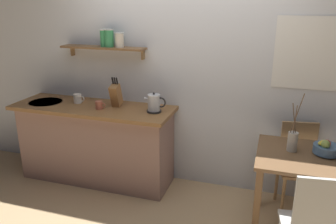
{
  "coord_description": "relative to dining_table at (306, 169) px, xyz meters",
  "views": [
    {
      "loc": [
        0.91,
        -2.93,
        2.06
      ],
      "look_at": [
        -0.1,
        0.25,
        0.95
      ],
      "focal_mm": 36.7,
      "sensor_mm": 36.0,
      "label": 1
    }
  ],
  "objects": [
    {
      "name": "dining_chair_far",
      "position": [
        -0.03,
        0.41,
        -0.13
      ],
      "size": [
        0.47,
        0.46,
        0.89
      ],
      "color": "tan",
      "rests_on": "ground_plane"
    },
    {
      "name": "twig_vase",
      "position": [
        -0.14,
        0.06,
        0.23
      ],
      "size": [
        0.1,
        0.09,
        0.53
      ],
      "color": "#B7B2A8",
      "rests_on": "dining_table"
    },
    {
      "name": "fruit_bowl",
      "position": [
        0.14,
        0.06,
        0.2
      ],
      "size": [
        0.23,
        0.23,
        0.15
      ],
      "color": "#51759E",
      "rests_on": "dining_table"
    },
    {
      "name": "wall_shelf",
      "position": [
        -2.13,
        0.49,
        0.95
      ],
      "size": [
        0.98,
        0.2,
        0.32
      ],
      "color": "brown"
    },
    {
      "name": "electric_kettle",
      "position": [
        -1.52,
        0.31,
        0.37
      ],
      "size": [
        0.24,
        0.16,
        0.21
      ],
      "color": "black",
      "rests_on": "kitchen_counter"
    },
    {
      "name": "kitchen_counter",
      "position": [
        -2.25,
        0.32,
        -0.17
      ],
      "size": [
        1.83,
        0.63,
        0.91
      ],
      "color": "gray",
      "rests_on": "ground_plane"
    },
    {
      "name": "coffee_mug_spare",
      "position": [
        -2.12,
        0.22,
        0.32
      ],
      "size": [
        0.12,
        0.08,
        0.09
      ],
      "color": "#C6664C",
      "rests_on": "kitchen_counter"
    },
    {
      "name": "ground_plane",
      "position": [
        -1.25,
        -0.0,
        -0.64
      ],
      "size": [
        14.0,
        14.0,
        0.0
      ],
      "primitive_type": "plane",
      "color": "tan"
    },
    {
      "name": "back_wall",
      "position": [
        -1.05,
        0.65,
        0.72
      ],
      "size": [
        6.8,
        0.11,
        2.7
      ],
      "color": "silver",
      "rests_on": "ground_plane"
    },
    {
      "name": "knife_block",
      "position": [
        -1.99,
        0.36,
        0.41
      ],
      "size": [
        0.09,
        0.18,
        0.34
      ],
      "color": "#9E6B3D",
      "rests_on": "kitchen_counter"
    },
    {
      "name": "coffee_mug_by_sink",
      "position": [
        -2.47,
        0.35,
        0.33
      ],
      "size": [
        0.13,
        0.09,
        0.1
      ],
      "color": "white",
      "rests_on": "kitchen_counter"
    },
    {
      "name": "dining_table",
      "position": [
        0.0,
        0.0,
        0.0
      ],
      "size": [
        0.86,
        0.75,
        0.77
      ],
      "color": "brown",
      "rests_on": "ground_plane"
    }
  ]
}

